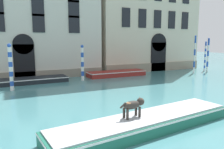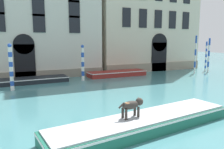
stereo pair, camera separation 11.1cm
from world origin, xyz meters
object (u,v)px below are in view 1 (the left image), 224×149
(boat_moored_near_palazzo, at_px, (33,80))
(mooring_pole_2, at_px, (82,63))
(mooring_pole_0, at_px, (11,67))
(mooring_pole_4, at_px, (208,55))
(boat_foreground, at_px, (146,122))
(mooring_pole_3, at_px, (205,56))
(boat_moored_far, at_px, (117,73))
(dog_on_deck, at_px, (134,105))
(mooring_pole_1, at_px, (195,54))

(boat_moored_near_palazzo, distance_m, mooring_pole_2, 4.65)
(mooring_pole_0, relative_size, mooring_pole_4, 0.87)
(mooring_pole_0, bearing_deg, mooring_pole_4, 2.11)
(boat_foreground, height_order, mooring_pole_3, mooring_pole_3)
(boat_moored_far, xyz_separation_m, mooring_pole_2, (-4.09, -0.96, 1.41))
(mooring_pole_0, distance_m, mooring_pole_4, 21.39)
(dog_on_deck, bearing_deg, boat_moored_near_palazzo, 95.05)
(mooring_pole_1, height_order, mooring_pole_2, mooring_pole_1)
(boat_foreground, bearing_deg, mooring_pole_4, 28.10)
(boat_foreground, distance_m, mooring_pole_4, 20.01)
(boat_foreground, bearing_deg, mooring_pole_0, 108.84)
(mooring_pole_0, xyz_separation_m, mooring_pole_2, (6.14, 1.85, -0.08))
(mooring_pole_1, bearing_deg, dog_on_deck, -143.16)
(mooring_pole_3, bearing_deg, mooring_pole_1, -161.58)
(boat_moored_near_palazzo, relative_size, mooring_pole_2, 1.80)
(dog_on_deck, height_order, mooring_pole_3, mooring_pole_3)
(boat_moored_near_palazzo, relative_size, mooring_pole_3, 1.64)
(boat_moored_near_palazzo, xyz_separation_m, mooring_pole_4, (19.59, -1.81, 1.80))
(dog_on_deck, xyz_separation_m, mooring_pole_0, (-4.36, 10.37, 0.67))
(boat_moored_far, xyz_separation_m, mooring_pole_0, (-10.23, -2.81, 1.50))
(boat_moored_far, height_order, mooring_pole_1, mooring_pole_1)
(mooring_pole_0, bearing_deg, boat_foreground, -64.85)
(mooring_pole_0, xyz_separation_m, mooring_pole_1, (19.20, 0.75, 0.40))
(boat_moored_far, bearing_deg, boat_moored_near_palazzo, -178.95)
(dog_on_deck, distance_m, mooring_pole_1, 18.57)
(boat_foreground, relative_size, boat_moored_near_palazzo, 1.45)
(boat_foreground, xyz_separation_m, boat_moored_near_palazzo, (-3.14, 13.07, -0.07))
(boat_moored_near_palazzo, height_order, mooring_pole_1, mooring_pole_1)
(dog_on_deck, relative_size, mooring_pole_2, 0.35)
(mooring_pole_0, bearing_deg, dog_on_deck, -67.21)
(mooring_pole_1, bearing_deg, boat_moored_far, 167.09)
(boat_foreground, xyz_separation_m, dog_on_deck, (-0.57, 0.11, 0.79))
(boat_moored_far, bearing_deg, boat_foreground, -112.18)
(dog_on_deck, relative_size, boat_moored_near_palazzo, 0.20)
(dog_on_deck, xyz_separation_m, mooring_pole_2, (1.78, 12.21, 0.59))
(mooring_pole_1, bearing_deg, mooring_pole_0, -177.76)
(mooring_pole_0, relative_size, mooring_pole_1, 0.81)
(mooring_pole_4, bearing_deg, mooring_pole_1, -179.09)
(dog_on_deck, bearing_deg, boat_moored_far, 59.78)
(boat_moored_near_palazzo, height_order, mooring_pole_4, mooring_pole_4)
(mooring_pole_3, bearing_deg, boat_foreground, -144.47)
(boat_moored_near_palazzo, distance_m, mooring_pole_4, 19.76)
(boat_foreground, relative_size, mooring_pole_1, 2.01)
(mooring_pole_0, distance_m, mooring_pole_1, 19.21)
(mooring_pole_4, bearing_deg, mooring_pole_0, -177.89)
(boat_moored_far, bearing_deg, mooring_pole_2, -167.19)
(mooring_pole_3, bearing_deg, boat_moored_near_palazzo, 177.35)
(dog_on_deck, distance_m, mooring_pole_4, 20.37)
(boat_foreground, distance_m, mooring_pole_3, 20.95)
(boat_moored_near_palazzo, bearing_deg, mooring_pole_2, -11.95)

